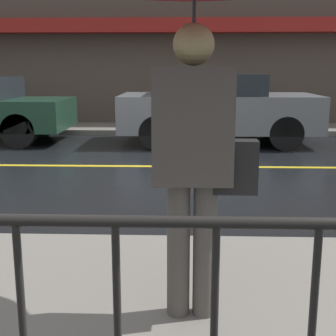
# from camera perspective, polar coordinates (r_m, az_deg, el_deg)

# --- Properties ---
(ground_plane) EXTENTS (80.00, 80.00, 0.00)m
(ground_plane) POSITION_cam_1_polar(r_m,az_deg,el_deg) (7.63, -7.00, 0.23)
(ground_plane) COLOR black
(sidewalk_far) EXTENTS (28.00, 1.64, 0.12)m
(sidewalk_far) POSITION_cam_1_polar(r_m,az_deg,el_deg) (11.85, -3.77, 4.82)
(sidewalk_far) COLOR slate
(sidewalk_far) RESTS_ON ground_plane
(lane_marking) EXTENTS (25.20, 0.12, 0.01)m
(lane_marking) POSITION_cam_1_polar(r_m,az_deg,el_deg) (7.63, -7.00, 0.26)
(lane_marking) COLOR gold
(lane_marking) RESTS_ON ground_plane
(building_storefront) EXTENTS (28.00, 0.85, 5.77)m
(building_storefront) POSITION_cam_1_polar(r_m,az_deg,el_deg) (12.76, -3.50, 17.98)
(building_storefront) COLOR #4C4238
(building_storefront) RESTS_ON ground_plane
(pedestrian) EXTENTS (1.15, 1.15, 2.11)m
(pedestrian) POSITION_cam_1_polar(r_m,az_deg,el_deg) (2.58, 3.30, 18.36)
(pedestrian) COLOR #4C4742
(pedestrian) RESTS_ON sidewalk_near
(car_grey) EXTENTS (4.03, 1.90, 1.44)m
(car_grey) POSITION_cam_1_polar(r_m,az_deg,el_deg) (9.87, 5.93, 7.36)
(car_grey) COLOR slate
(car_grey) RESTS_ON ground_plane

